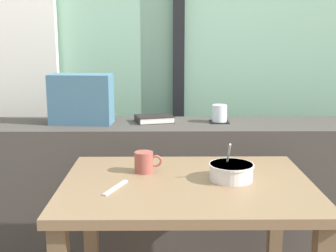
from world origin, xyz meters
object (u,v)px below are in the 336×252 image
breakfast_table (187,211)px  ceramic_mug (144,162)px  throw_pillow (81,99)px  closed_book (154,119)px  fork_utensil (116,188)px  soup_bowl (231,172)px  juice_glass (219,114)px  coaster_square (219,122)px

breakfast_table → ceramic_mug: (-0.17, 0.12, 0.16)m
breakfast_table → throw_pillow: throw_pillow is taller
closed_book → fork_utensil: size_ratio=1.31×
closed_book → ceramic_mug: bearing=-92.5°
ceramic_mug → soup_bowl: bearing=-16.6°
fork_utensil → breakfast_table: bearing=37.2°
breakfast_table → closed_book: (-0.14, 0.74, 0.22)m
ceramic_mug → fork_utensil: bearing=-116.2°
throw_pillow → fork_utensil: 0.84m
breakfast_table → closed_book: closed_book is taller
fork_utensil → closed_book: bearing=103.4°
breakfast_table → juice_glass: (0.21, 0.73, 0.25)m
juice_glass → throw_pillow: throw_pillow is taller
juice_glass → closed_book: juice_glass is taller
soup_bowl → ceramic_mug: (-0.34, 0.10, 0.01)m
closed_book → ceramic_mug: 0.62m
breakfast_table → ceramic_mug: size_ratio=8.44×
breakfast_table → soup_bowl: bearing=7.8°
closed_book → soup_bowl: size_ratio=1.28×
throw_pillow → fork_utensil: (0.25, -0.77, -0.21)m
soup_bowl → ceramic_mug: soup_bowl is taller
throw_pillow → ceramic_mug: bearing=-58.5°
coaster_square → juice_glass: size_ratio=1.12×
fork_utensil → ceramic_mug: bearing=85.8°
soup_bowl → ceramic_mug: size_ratio=1.54×
juice_glass → throw_pillow: 0.73m
soup_bowl → breakfast_table: bearing=-172.2°
coaster_square → soup_bowl: size_ratio=0.58×
coaster_square → closed_book: closed_book is taller
breakfast_table → coaster_square: bearing=74.1°
juice_glass → ceramic_mug: size_ratio=0.79×
closed_book → breakfast_table: bearing=-79.2°
throw_pillow → fork_utensil: bearing=-71.7°
closed_book → ceramic_mug: size_ratio=1.96×
throw_pillow → ceramic_mug: 0.70m
breakfast_table → throw_pillow: (-0.52, 0.70, 0.34)m
juice_glass → ceramic_mug: (-0.38, -0.60, -0.09)m
fork_utensil → ceramic_mug: (0.10, 0.20, 0.04)m
soup_bowl → fork_utensil: (-0.44, -0.10, -0.03)m
breakfast_table → fork_utensil: size_ratio=5.61×
closed_book → fork_utensil: (-0.12, -0.81, -0.10)m
breakfast_table → juice_glass: size_ratio=10.64×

